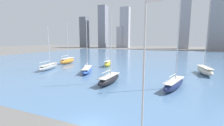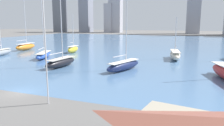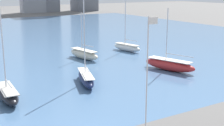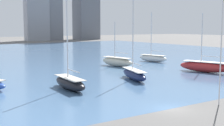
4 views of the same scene
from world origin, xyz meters
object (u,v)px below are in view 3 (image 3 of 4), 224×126
Objects in this scene: flag_pole at (147,72)px; sailboat_navy at (86,77)px; sailboat_red at (169,65)px; sailboat_black at (8,93)px; sailboat_white at (127,47)px; sailboat_cream at (84,54)px.

flag_pole is 0.76× the size of sailboat_navy.
flag_pole is at bearing -79.57° from sailboat_navy.
sailboat_red is 30.06m from sailboat_black.
sailboat_black is (-10.46, 17.87, -5.77)m from flag_pole.
sailboat_red is 19.94m from sailboat_white.
flag_pole is 44.93m from sailboat_white.
sailboat_navy is at bearing 160.05° from sailboat_red.
sailboat_black is (-20.57, -17.78, -0.10)m from sailboat_cream.
sailboat_red is 0.91× the size of sailboat_white.
sailboat_navy reaches higher than sailboat_white.
sailboat_white reaches higher than sailboat_cream.
sailboat_black is at bearing -162.75° from sailboat_white.
sailboat_black is at bearing 163.71° from sailboat_red.
sailboat_black reaches higher than flag_pole.
sailboat_navy is 1.29× the size of sailboat_white.
sailboat_navy is 17.24m from sailboat_red.
sailboat_white reaches higher than flag_pole.
flag_pole is at bearing -154.12° from sailboat_red.
sailboat_white is (20.73, 18.87, -0.03)m from sailboat_navy.
flag_pole is 21.49m from sailboat_black.
sailboat_navy is at bearing -125.19° from sailboat_cream.
sailboat_black is at bearing -156.50° from sailboat_navy.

